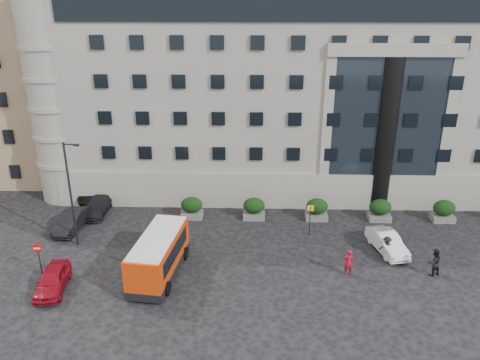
{
  "coord_description": "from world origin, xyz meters",
  "views": [
    {
      "loc": [
        1.07,
        -27.41,
        17.44
      ],
      "look_at": [
        0.15,
        3.87,
        5.0
      ],
      "focal_mm": 35.0,
      "sensor_mm": 36.0,
      "label": 1
    }
  ],
  "objects_px": {
    "minibus": "(159,254)",
    "white_taxi": "(387,242)",
    "parked_car_a": "(52,280)",
    "hedge_a": "(192,207)",
    "hedge_b": "(254,208)",
    "hedge_e": "(444,211)",
    "no_entry_sign": "(38,253)",
    "pedestrian_b": "(434,262)",
    "bus_stop_sign": "(310,215)",
    "pedestrian_c": "(387,247)",
    "hedge_c": "(317,209)",
    "hedge_d": "(380,210)",
    "parked_car_d": "(100,190)",
    "pedestrian_a": "(348,262)",
    "parked_car_c": "(97,206)",
    "parked_car_b": "(72,221)",
    "street_lamp": "(71,191)",
    "red_truck": "(125,161)"
  },
  "relations": [
    {
      "from": "hedge_d",
      "to": "parked_car_d",
      "type": "distance_m",
      "value": 24.81
    },
    {
      "from": "red_truck",
      "to": "white_taxi",
      "type": "height_order",
      "value": "red_truck"
    },
    {
      "from": "street_lamp",
      "to": "pedestrian_a",
      "type": "relative_size",
      "value": 4.37
    },
    {
      "from": "pedestrian_a",
      "to": "parked_car_b",
      "type": "bearing_deg",
      "value": -19.29
    },
    {
      "from": "hedge_e",
      "to": "minibus",
      "type": "distance_m",
      "value": 23.5
    },
    {
      "from": "hedge_b",
      "to": "minibus",
      "type": "height_order",
      "value": "minibus"
    },
    {
      "from": "hedge_d",
      "to": "no_entry_sign",
      "type": "relative_size",
      "value": 0.79
    },
    {
      "from": "pedestrian_b",
      "to": "parked_car_a",
      "type": "bearing_deg",
      "value": -13.45
    },
    {
      "from": "no_entry_sign",
      "to": "pedestrian_c",
      "type": "bearing_deg",
      "value": 7.12
    },
    {
      "from": "hedge_a",
      "to": "hedge_c",
      "type": "xyz_separation_m",
      "value": [
        10.4,
        0.0,
        0.0
      ]
    },
    {
      "from": "parked_car_b",
      "to": "parked_car_d",
      "type": "xyz_separation_m",
      "value": [
        0.37,
        6.21,
        0.08
      ]
    },
    {
      "from": "white_taxi",
      "to": "pedestrian_b",
      "type": "xyz_separation_m",
      "value": [
        2.25,
        -3.06,
        0.26
      ]
    },
    {
      "from": "hedge_a",
      "to": "minibus",
      "type": "xyz_separation_m",
      "value": [
        -1.06,
        -8.6,
        0.63
      ]
    },
    {
      "from": "parked_car_a",
      "to": "minibus",
      "type": "bearing_deg",
      "value": 9.37
    },
    {
      "from": "no_entry_sign",
      "to": "bus_stop_sign",
      "type": "bearing_deg",
      "value": 18.08
    },
    {
      "from": "parked_car_a",
      "to": "pedestrian_a",
      "type": "bearing_deg",
      "value": -0.35
    },
    {
      "from": "no_entry_sign",
      "to": "pedestrian_b",
      "type": "height_order",
      "value": "no_entry_sign"
    },
    {
      "from": "parked_car_c",
      "to": "pedestrian_c",
      "type": "distance_m",
      "value": 23.71
    },
    {
      "from": "hedge_c",
      "to": "pedestrian_b",
      "type": "height_order",
      "value": "pedestrian_b"
    },
    {
      "from": "hedge_c",
      "to": "hedge_d",
      "type": "distance_m",
      "value": 5.2
    },
    {
      "from": "parked_car_b",
      "to": "pedestrian_a",
      "type": "distance_m",
      "value": 21.57
    },
    {
      "from": "street_lamp",
      "to": "parked_car_b",
      "type": "distance_m",
      "value": 4.58
    },
    {
      "from": "street_lamp",
      "to": "parked_car_c",
      "type": "distance_m",
      "value": 6.57
    },
    {
      "from": "parked_car_c",
      "to": "street_lamp",
      "type": "bearing_deg",
      "value": -87.66
    },
    {
      "from": "hedge_e",
      "to": "no_entry_sign",
      "type": "height_order",
      "value": "no_entry_sign"
    },
    {
      "from": "parked_car_d",
      "to": "bus_stop_sign",
      "type": "bearing_deg",
      "value": -16.38
    },
    {
      "from": "street_lamp",
      "to": "parked_car_b",
      "type": "xyz_separation_m",
      "value": [
        -1.34,
        2.41,
        -3.65
      ]
    },
    {
      "from": "pedestrian_b",
      "to": "hedge_b",
      "type": "bearing_deg",
      "value": -53.3
    },
    {
      "from": "minibus",
      "to": "red_truck",
      "type": "distance_m",
      "value": 19.5
    },
    {
      "from": "street_lamp",
      "to": "pedestrian_c",
      "type": "distance_m",
      "value": 22.87
    },
    {
      "from": "minibus",
      "to": "white_taxi",
      "type": "height_order",
      "value": "minibus"
    },
    {
      "from": "parked_car_c",
      "to": "parked_car_a",
      "type": "bearing_deg",
      "value": -86.69
    },
    {
      "from": "pedestrian_b",
      "to": "parked_car_c",
      "type": "bearing_deg",
      "value": -38.06
    },
    {
      "from": "parked_car_c",
      "to": "parked_car_d",
      "type": "distance_m",
      "value": 3.29
    },
    {
      "from": "parked_car_d",
      "to": "pedestrian_b",
      "type": "bearing_deg",
      "value": -21.29
    },
    {
      "from": "hedge_a",
      "to": "parked_car_d",
      "type": "height_order",
      "value": "hedge_a"
    },
    {
      "from": "hedge_b",
      "to": "pedestrian_c",
      "type": "relative_size",
      "value": 1.15
    },
    {
      "from": "minibus",
      "to": "parked_car_a",
      "type": "height_order",
      "value": "minibus"
    },
    {
      "from": "hedge_a",
      "to": "hedge_b",
      "type": "height_order",
      "value": "same"
    },
    {
      "from": "hedge_c",
      "to": "red_truck",
      "type": "distance_m",
      "value": 20.8
    },
    {
      "from": "hedge_b",
      "to": "parked_car_c",
      "type": "bearing_deg",
      "value": 177.36
    },
    {
      "from": "parked_car_b",
      "to": "no_entry_sign",
      "type": "bearing_deg",
      "value": -83.37
    },
    {
      "from": "parked_car_b",
      "to": "pedestrian_b",
      "type": "bearing_deg",
      "value": -8.17
    },
    {
      "from": "minibus",
      "to": "pedestrian_c",
      "type": "xyz_separation_m",
      "value": [
        15.69,
        2.71,
        -0.75
      ]
    },
    {
      "from": "bus_stop_sign",
      "to": "white_taxi",
      "type": "height_order",
      "value": "bus_stop_sign"
    },
    {
      "from": "hedge_d",
      "to": "white_taxi",
      "type": "relative_size",
      "value": 0.43
    },
    {
      "from": "pedestrian_a",
      "to": "hedge_d",
      "type": "bearing_deg",
      "value": -120.18
    },
    {
      "from": "minibus",
      "to": "parked_car_c",
      "type": "bearing_deg",
      "value": 134.73
    },
    {
      "from": "parked_car_c",
      "to": "pedestrian_b",
      "type": "xyz_separation_m",
      "value": [
        25.3,
        -8.77,
        0.32
      ]
    },
    {
      "from": "hedge_e",
      "to": "pedestrian_b",
      "type": "xyz_separation_m",
      "value": [
        -3.67,
        -8.15,
        0.04
      ]
    }
  ]
}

